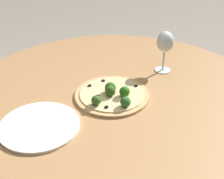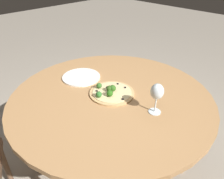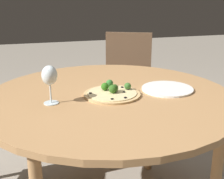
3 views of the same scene
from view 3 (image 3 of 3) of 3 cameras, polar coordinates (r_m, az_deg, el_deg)
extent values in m
cylinder|color=#A87A4C|center=(1.57, -0.44, -1.38)|extent=(1.26, 1.26, 0.03)
cylinder|color=#A87A4C|center=(2.17, 6.95, -6.19)|extent=(0.05, 0.05, 0.70)
cylinder|color=#A87A4C|center=(2.02, -14.21, -8.47)|extent=(0.05, 0.05, 0.70)
cube|color=brown|center=(2.52, 2.56, -0.81)|extent=(0.53, 0.53, 0.04)
cube|color=brown|center=(2.63, 3.02, 5.54)|extent=(0.18, 0.36, 0.45)
cylinder|color=brown|center=(2.46, -1.86, -6.76)|extent=(0.04, 0.04, 0.40)
cylinder|color=brown|center=(2.43, 6.12, -7.19)|extent=(0.04, 0.04, 0.40)
cylinder|color=brown|center=(2.77, -0.67, -3.82)|extent=(0.04, 0.04, 0.40)
cylinder|color=brown|center=(2.74, 6.38, -4.16)|extent=(0.04, 0.04, 0.40)
cylinder|color=tan|center=(1.55, 0.00, -0.88)|extent=(0.28, 0.28, 0.01)
cylinder|color=beige|center=(1.55, 0.00, -0.63)|extent=(0.25, 0.25, 0.00)
sphere|color=#346126|center=(1.59, 2.88, 0.63)|extent=(0.04, 0.04, 0.04)
sphere|color=#22651F|center=(1.54, 0.14, -0.01)|extent=(0.03, 0.03, 0.03)
sphere|color=#33541D|center=(1.55, 0.43, 0.27)|extent=(0.04, 0.04, 0.04)
sphere|color=#2A6118|center=(1.58, -1.30, 0.54)|extent=(0.04, 0.04, 0.04)
sphere|color=#2D581B|center=(1.53, 0.15, 0.11)|extent=(0.04, 0.04, 0.04)
sphere|color=#2D6729|center=(1.64, -0.45, 1.17)|extent=(0.04, 0.04, 0.04)
cylinder|color=black|center=(1.47, 2.47, -1.49)|extent=(0.01, 0.01, 0.00)
cylinder|color=black|center=(1.54, -3.97, -0.64)|extent=(0.01, 0.01, 0.00)
cylinder|color=black|center=(1.45, 0.01, -1.72)|extent=(0.01, 0.01, 0.00)
cylinder|color=black|center=(1.55, 2.20, -0.45)|extent=(0.01, 0.01, 0.00)
cylinder|color=black|center=(1.63, 1.85, 0.43)|extent=(0.01, 0.01, 0.00)
cylinder|color=black|center=(1.59, 3.03, 0.06)|extent=(0.01, 0.01, 0.00)
cylinder|color=silver|center=(1.47, -11.05, -2.42)|extent=(0.07, 0.07, 0.00)
cylinder|color=silver|center=(1.46, -11.15, -0.76)|extent=(0.01, 0.01, 0.09)
ellipsoid|color=silver|center=(1.43, -11.37, 2.57)|extent=(0.07, 0.07, 0.09)
cylinder|color=white|center=(1.66, 10.10, 0.12)|extent=(0.27, 0.27, 0.01)
camera|label=1|loc=(2.43, 9.15, 21.19)|focal=50.00mm
camera|label=2|loc=(2.28, -28.45, 22.18)|focal=35.00mm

